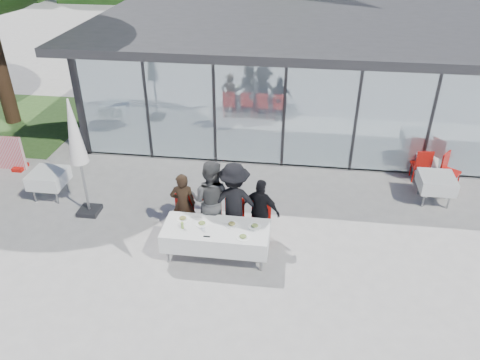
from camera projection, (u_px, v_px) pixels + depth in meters
The scene contains 26 objects.
ground at pixel (225, 251), 10.38m from camera, with size 90.00×90.00×0.00m, color #A4A09B.
pavilion at pixel (320, 55), 15.99m from camera, with size 14.80×8.80×3.44m.
dining_table at pixel (216, 236), 9.97m from camera, with size 2.26×0.96×0.75m.
diner_a at pixel (183, 204), 10.57m from camera, with size 0.57×0.57×1.57m, color black.
diner_chair_a at pixel (184, 213), 10.71m from camera, with size 0.44×0.44×0.97m.
diner_b at pixel (211, 200), 10.41m from camera, with size 0.93×0.93×1.92m, color #494949.
diner_chair_b at pixel (211, 215), 10.64m from camera, with size 0.44×0.44×0.97m.
diner_c at pixel (234, 202), 10.36m from camera, with size 1.22×1.22×1.89m, color black.
diner_chair_c at pixel (234, 217), 10.58m from camera, with size 0.44×0.44×0.97m.
diner_d at pixel (261, 210), 10.38m from camera, with size 0.90×0.90×1.54m, color black.
diner_chair_d at pixel (261, 219), 10.51m from camera, with size 0.44×0.44×0.97m.
plate_a at pixel (183, 219), 10.11m from camera, with size 0.28×0.28×0.07m.
plate_b at pixel (202, 223), 9.96m from camera, with size 0.28×0.28×0.07m.
plate_c at pixel (232, 224), 9.93m from camera, with size 0.28×0.28×0.07m.
plate_d at pixel (255, 226), 9.87m from camera, with size 0.28×0.28×0.07m.
plate_extra at pixel (243, 237), 9.56m from camera, with size 0.28×0.28×0.07m.
juice_bottle at pixel (182, 225), 9.82m from camera, with size 0.06×0.06×0.14m, color #84A946.
drinking_glasses at pixel (203, 229), 9.76m from camera, with size 0.07×0.07×0.10m.
folded_eyeglasses at pixel (207, 236), 9.60m from camera, with size 0.14×0.03×0.01m, color black.
spare_table_left at pixel (48, 178), 12.01m from camera, with size 0.86×0.86×0.74m.
spare_table_right at pixel (436, 183), 11.82m from camera, with size 0.86×0.86×0.74m.
spare_chair_a at pixel (448, 169), 12.48m from camera, with size 0.61×0.61×0.97m.
spare_chair_b at pixel (422, 164), 12.69m from camera, with size 0.49×0.49×0.97m.
market_umbrella at pixel (76, 140), 10.62m from camera, with size 0.50×0.50×3.00m.
lounger at pixel (431, 176), 12.69m from camera, with size 0.84×1.42×0.72m.
grass_patch at pixel (14, 121), 16.45m from camera, with size 5.00×5.00×0.02m, color #385926.
Camera 1 is at (1.42, -7.98, 6.68)m, focal length 35.00 mm.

